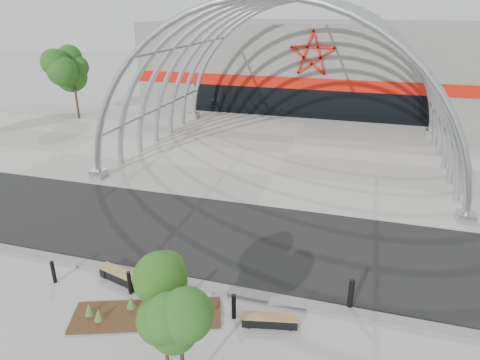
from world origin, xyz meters
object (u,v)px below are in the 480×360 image
object	(u,v)px
street_tree_0	(162,296)
street_tree_1	(180,323)
bench_0	(122,277)
bollard_2	(179,294)
bench_1	(270,321)

from	to	relation	value
street_tree_0	street_tree_1	bearing A→B (deg)	-41.90
bench_0	street_tree_1	bearing A→B (deg)	-42.81
street_tree_1	bollard_2	bearing A→B (deg)	116.12
street_tree_1	bench_1	xyz separation A→B (m)	(1.63, 3.14, -2.14)
street_tree_0	street_tree_1	distance (m)	1.14
bench_0	street_tree_0	bearing A→B (deg)	-43.03
street_tree_1	bench_0	bearing A→B (deg)	137.19
bench_0	bollard_2	size ratio (longest dim) A/B	2.05
street_tree_1	bench_0	world-z (taller)	street_tree_1
street_tree_1	bench_0	xyz separation A→B (m)	(-4.18, 3.87, -2.12)
street_tree_1	bench_1	world-z (taller)	street_tree_1
bench_1	bollard_2	xyz separation A→B (m)	(-3.18, 0.03, 0.33)
street_tree_0	bench_1	size ratio (longest dim) A/B	1.77
bench_0	bollard_2	xyz separation A→B (m)	(2.62, -0.70, 0.30)
street_tree_0	bollard_2	size ratio (longest dim) A/B	3.20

